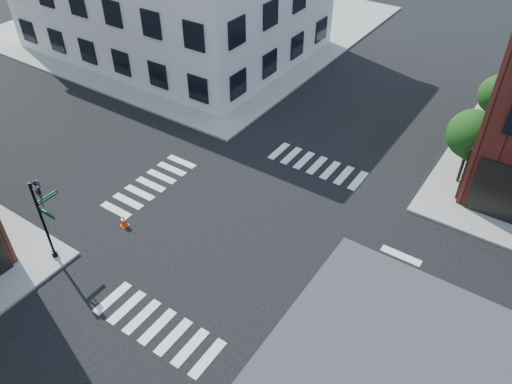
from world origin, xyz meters
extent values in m
plane|color=black|center=(0.00, 0.00, 0.00)|extent=(120.00, 120.00, 0.00)
cube|color=gray|center=(-21.00, 21.00, 0.07)|extent=(30.00, 30.00, 0.15)
cylinder|color=black|center=(7.50, 10.00, 0.89)|extent=(0.18, 0.18, 1.47)
cylinder|color=black|center=(7.50, 10.00, 1.62)|extent=(0.12, 0.12, 1.47)
sphere|color=#11370F|center=(7.50, 10.00, 3.30)|extent=(2.69, 2.69, 2.69)
sphere|color=#11370F|center=(7.75, 9.90, 2.75)|extent=(1.85, 1.85, 1.85)
cylinder|color=black|center=(7.50, 16.00, 0.81)|extent=(0.18, 0.18, 1.33)
cylinder|color=black|center=(7.50, 16.00, 1.48)|extent=(0.12, 0.12, 1.33)
sphere|color=#11370F|center=(7.50, 16.00, 3.00)|extent=(2.43, 2.43, 2.43)
sphere|color=#11370F|center=(7.75, 15.90, 2.51)|extent=(1.67, 1.67, 1.67)
cylinder|color=black|center=(-6.80, -6.80, 2.30)|extent=(0.12, 0.12, 4.60)
cylinder|color=black|center=(-6.80, -6.80, 0.30)|extent=(0.28, 0.28, 0.30)
cube|color=#053819|center=(-6.25, -6.80, 3.15)|extent=(1.10, 0.03, 0.22)
cube|color=#053819|center=(-6.80, -6.25, 3.40)|extent=(0.03, 1.10, 0.22)
imported|color=black|center=(-6.45, -6.70, 3.90)|extent=(0.22, 0.18, 1.10)
imported|color=black|center=(-6.90, -6.45, 3.90)|extent=(0.18, 0.22, 1.10)
cube|color=silver|center=(11.31, -1.88, 1.57)|extent=(2.09, 2.49, 2.02)
cube|color=black|center=(10.35, -1.91, 1.92)|extent=(0.16, 1.92, 0.91)
cylinder|color=black|center=(11.28, -0.82, 0.51)|extent=(1.02, 0.38, 1.01)
cube|color=#E83A0A|center=(-5.70, -3.30, 0.02)|extent=(0.44, 0.44, 0.04)
cone|color=#E83A0A|center=(-5.70, -3.30, 0.34)|extent=(0.41, 0.41, 0.69)
cylinder|color=white|center=(-5.70, -3.30, 0.44)|extent=(0.27, 0.27, 0.08)
camera|label=1|loc=(10.60, -15.22, 17.69)|focal=35.00mm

